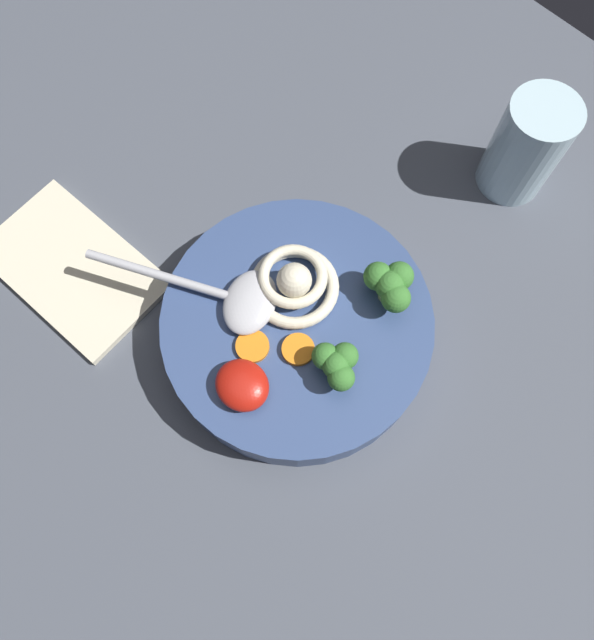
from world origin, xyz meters
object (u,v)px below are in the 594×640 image
object	(u,v)px
soup_bowl	(297,329)
soup_spoon	(235,298)
noodle_pile	(294,282)
drinking_glass	(526,147)
folded_napkin	(73,268)

from	to	relation	value
soup_bowl	soup_spoon	size ratio (longest dim) A/B	1.39
noodle_pile	soup_spoon	distance (cm)	5.14
drinking_glass	folded_napkin	bearing A→B (deg)	58.13
soup_bowl	noodle_pile	xyz separation A→B (cm)	(2.30, -1.94, 3.38)
noodle_pile	soup_spoon	size ratio (longest dim) A/B	0.50
drinking_glass	folded_napkin	world-z (taller)	drinking_glass
soup_bowl	drinking_glass	bearing A→B (deg)	-96.84
noodle_pile	drinking_glass	bearing A→B (deg)	-102.45
drinking_glass	soup_spoon	bearing A→B (deg)	74.62
noodle_pile	drinking_glass	xyz separation A→B (cm)	(-5.55, -25.15, -0.57)
soup_spoon	drinking_glass	size ratio (longest dim) A/B	1.59
soup_spoon	folded_napkin	xyz separation A→B (cm)	(15.06, 7.72, -5.20)
noodle_pile	soup_spoon	world-z (taller)	noodle_pile
soup_spoon	noodle_pile	bearing A→B (deg)	-147.25
soup_bowl	drinking_glass	xyz separation A→B (cm)	(-3.25, -27.10, 2.82)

